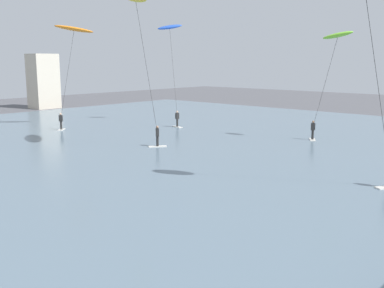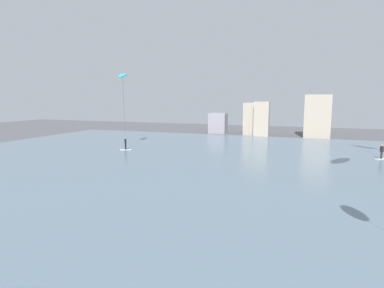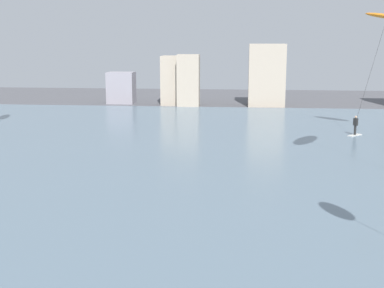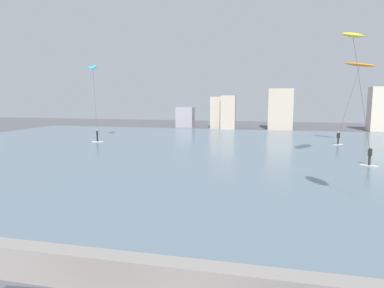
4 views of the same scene
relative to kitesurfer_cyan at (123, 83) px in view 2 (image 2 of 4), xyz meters
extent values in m
cube|color=slate|center=(21.39, -6.02, -8.80)|extent=(84.00, 52.00, 0.10)
cube|color=gray|center=(6.68, 23.29, -6.88)|extent=(3.33, 2.55, 3.93)
cube|color=#B7A893|center=(14.07, 22.63, -5.86)|extent=(4.08, 3.17, 5.99)
cube|color=#B7A893|center=(15.50, 20.68, -5.74)|extent=(2.62, 2.01, 6.22)
cube|color=#B7A893|center=(24.81, 22.68, -5.13)|extent=(4.35, 3.67, 7.44)
cube|color=silver|center=(1.11, -1.58, -8.72)|extent=(1.45, 1.03, 0.06)
cylinder|color=black|center=(1.11, -1.58, -8.30)|extent=(0.20, 0.20, 0.78)
cube|color=black|center=(1.11, -1.58, -7.61)|extent=(0.35, 0.40, 0.60)
sphere|color=tan|center=(1.11, -1.58, -7.20)|extent=(0.20, 0.20, 0.20)
cylinder|color=#333333|center=(0.49, -0.69, -3.40)|extent=(1.29, 1.81, 8.52)
ellipsoid|color=#28B2C6|center=(-0.14, 0.20, 1.00)|extent=(1.73, 3.09, 1.00)
cube|color=silver|center=(31.31, 2.61, -8.72)|extent=(1.31, 1.29, 0.06)
cylinder|color=black|center=(31.31, 2.61, -8.30)|extent=(0.20, 0.20, 0.78)
cube|color=black|center=(31.31, 2.61, -7.61)|extent=(0.39, 0.40, 0.60)
sphere|color=tan|center=(31.31, 2.61, -7.20)|extent=(0.20, 0.20, 0.20)
camera|label=1|loc=(7.81, -35.27, -2.22)|focal=41.77mm
camera|label=2|loc=(23.74, -37.66, -2.01)|focal=30.08mm
camera|label=3|loc=(22.02, -40.43, -0.99)|focal=48.07mm
camera|label=4|loc=(23.21, -41.69, -2.96)|focal=31.75mm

